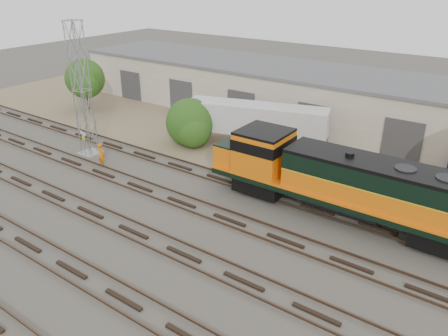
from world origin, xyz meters
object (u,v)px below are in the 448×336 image
Objects in this scene: worker at (101,155)px; signal_tower at (82,93)px; locomotive at (341,181)px; semi_trailer at (259,121)px.

signal_tower is at bearing -13.35° from worker.
locomotive is 1.46× the size of semi_trailer.
locomotive is 21.78m from signal_tower.
worker is (2.86, -1.09, -4.38)m from signal_tower.
worker is at bearing -169.37° from locomotive.
locomotive is 1.68× the size of signal_tower.
signal_tower reaches higher than semi_trailer.
signal_tower is (-21.46, -2.41, 2.84)m from locomotive.
signal_tower reaches higher than locomotive.
signal_tower is 15.12m from semi_trailer.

